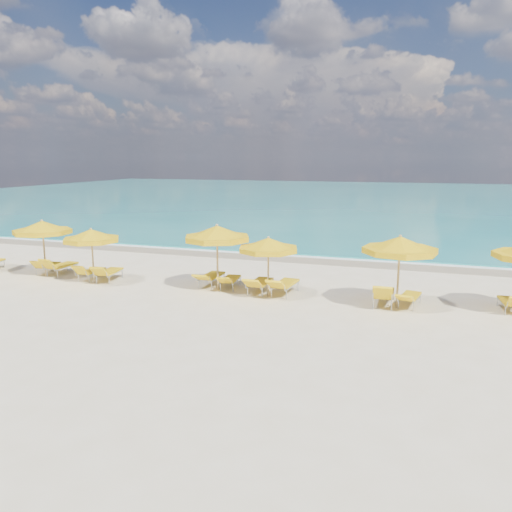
% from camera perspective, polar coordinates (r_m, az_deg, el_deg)
% --- Properties ---
extents(ground_plane, '(120.00, 120.00, 0.00)m').
position_cam_1_polar(ground_plane, '(19.19, -1.40, -4.35)').
color(ground_plane, beige).
extents(ocean, '(120.00, 80.00, 0.30)m').
position_cam_1_polar(ocean, '(65.91, 12.74, 6.47)').
color(ocean, '#167D7A').
rests_on(ocean, ground).
extents(wet_sand_band, '(120.00, 2.60, 0.01)m').
position_cam_1_polar(wet_sand_band, '(26.09, 4.03, -0.19)').
color(wet_sand_band, tan).
rests_on(wet_sand_band, ground).
extents(foam_line, '(120.00, 1.20, 0.03)m').
position_cam_1_polar(foam_line, '(26.85, 4.45, 0.14)').
color(foam_line, white).
rests_on(foam_line, ground).
extents(whitecap_near, '(14.00, 0.36, 0.05)m').
position_cam_1_polar(whitecap_near, '(36.87, -1.38, 3.20)').
color(whitecap_near, white).
rests_on(whitecap_near, ground).
extents(whitecap_far, '(18.00, 0.30, 0.05)m').
position_cam_1_polar(whitecap_far, '(41.78, 20.48, 3.44)').
color(whitecap_far, white).
rests_on(whitecap_far, ground).
extents(umbrella_1, '(3.04, 3.04, 2.51)m').
position_cam_1_polar(umbrella_1, '(23.55, -23.23, 2.97)').
color(umbrella_1, tan).
rests_on(umbrella_1, ground).
extents(umbrella_2, '(2.63, 2.63, 2.32)m').
position_cam_1_polar(umbrella_2, '(21.53, -18.31, 2.18)').
color(umbrella_2, tan).
rests_on(umbrella_2, ground).
extents(umbrella_3, '(2.62, 2.62, 2.62)m').
position_cam_1_polar(umbrella_3, '(19.36, -4.48, 2.54)').
color(umbrella_3, tan).
rests_on(umbrella_3, ground).
extents(umbrella_4, '(2.53, 2.53, 2.29)m').
position_cam_1_polar(umbrella_4, '(18.43, 1.42, 1.23)').
color(umbrella_4, tan).
rests_on(umbrella_4, ground).
extents(umbrella_5, '(2.99, 2.99, 2.58)m').
position_cam_1_polar(umbrella_5, '(17.62, 16.13, 1.14)').
color(umbrella_5, tan).
rests_on(umbrella_5, ground).
extents(lounger_1_left, '(0.80, 1.69, 0.75)m').
position_cam_1_polar(lounger_1_left, '(24.50, -22.70, -1.31)').
color(lounger_1_left, '#A5A8AD').
rests_on(lounger_1_left, ground).
extents(lounger_1_right, '(0.70, 1.87, 0.91)m').
position_cam_1_polar(lounger_1_right, '(23.93, -21.34, -1.40)').
color(lounger_1_right, '#A5A8AD').
rests_on(lounger_1_right, ground).
extents(lounger_2_left, '(0.64, 1.71, 0.82)m').
position_cam_1_polar(lounger_2_left, '(22.50, -18.31, -2.02)').
color(lounger_2_left, '#A5A8AD').
rests_on(lounger_2_left, ground).
extents(lounger_2_right, '(0.87, 1.92, 0.86)m').
position_cam_1_polar(lounger_2_right, '(22.01, -16.43, -2.16)').
color(lounger_2_right, '#A5A8AD').
rests_on(lounger_2_right, ground).
extents(lounger_3_left, '(0.68, 1.97, 0.72)m').
position_cam_1_polar(lounger_3_left, '(20.46, -5.14, -2.74)').
color(lounger_3_left, '#A5A8AD').
rests_on(lounger_3_left, ground).
extents(lounger_3_right, '(0.73, 1.80, 0.70)m').
position_cam_1_polar(lounger_3_right, '(20.01, -2.96, -3.08)').
color(lounger_3_right, '#A5A8AD').
rests_on(lounger_3_right, ground).
extents(lounger_4_left, '(0.69, 1.98, 0.82)m').
position_cam_1_polar(lounger_4_left, '(19.28, 0.45, -3.54)').
color(lounger_4_left, '#A5A8AD').
rests_on(lounger_4_left, ground).
extents(lounger_4_right, '(0.86, 2.08, 0.84)m').
position_cam_1_polar(lounger_4_right, '(19.08, 3.29, -3.70)').
color(lounger_4_right, '#A5A8AD').
rests_on(lounger_4_right, ground).
extents(lounger_5_left, '(0.71, 1.95, 0.97)m').
position_cam_1_polar(lounger_5_left, '(18.27, 14.38, -4.69)').
color(lounger_5_left, '#A5A8AD').
rests_on(lounger_5_left, ground).
extents(lounger_5_right, '(0.89, 1.84, 0.68)m').
position_cam_1_polar(lounger_5_right, '(18.39, 17.13, -4.88)').
color(lounger_5_right, '#A5A8AD').
rests_on(lounger_5_right, ground).
extents(lounger_6_left, '(0.68, 1.61, 0.77)m').
position_cam_1_polar(lounger_6_left, '(19.08, 26.97, -5.07)').
color(lounger_6_left, '#A5A8AD').
rests_on(lounger_6_left, ground).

